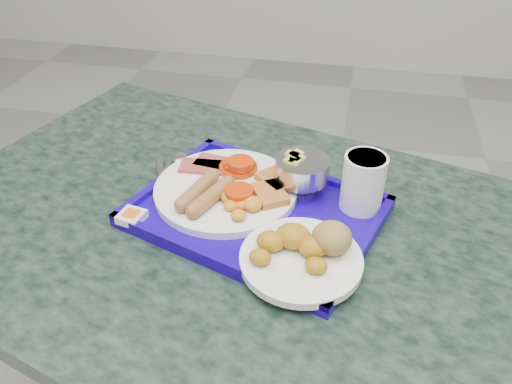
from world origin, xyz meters
TOP-DOWN VIEW (x-y plane):
  - table at (-0.16, 0.49)m, footprint 1.28×1.02m
  - tray at (-0.12, 0.52)m, footprint 0.48×0.41m
  - main_plate at (-0.18, 0.55)m, footprint 0.26×0.26m
  - bread_plate at (-0.02, 0.41)m, footprint 0.19×0.19m
  - fruit_bowl at (-0.05, 0.60)m, footprint 0.10×0.10m
  - juice_cup at (0.06, 0.57)m, footprint 0.07×0.07m
  - spoon at (-0.30, 0.63)m, footprint 0.03×0.16m
  - knife at (-0.31, 0.57)m, footprint 0.08×0.15m
  - jam_packet at (-0.32, 0.45)m, footprint 0.05×0.05m

SIDE VIEW (x-z plane):
  - table at x=-0.16m, z-range 0.17..0.86m
  - tray at x=-0.12m, z-range 0.69..0.72m
  - knife at x=-0.31m, z-range 0.71..0.71m
  - spoon at x=-0.30m, z-range 0.71..0.72m
  - jam_packet at x=-0.32m, z-range 0.71..0.73m
  - main_plate at x=-0.18m, z-range 0.70..0.74m
  - bread_plate at x=-0.02m, z-range 0.70..0.76m
  - fruit_bowl at x=-0.05m, z-range 0.72..0.79m
  - juice_cup at x=0.06m, z-range 0.71..0.82m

